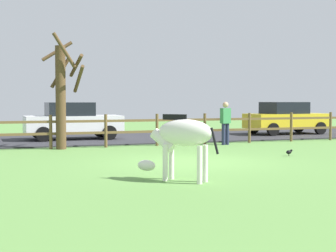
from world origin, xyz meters
TOP-DOWN VIEW (x-y plane):
  - ground_plane at (0.00, 0.00)m, footprint 60.00×60.00m
  - parking_asphalt at (0.00, 9.30)m, footprint 28.00×7.40m
  - paddock_fence at (-0.28, 5.00)m, footprint 21.54×0.11m
  - bare_tree at (-2.82, 4.92)m, footprint 1.32×1.35m
  - zebra at (-1.46, -3.00)m, footprint 1.44×1.56m
  - crow_on_grass at (3.37, 0.32)m, footprint 0.21×0.10m
  - parked_car_yellow at (8.44, 8.34)m, footprint 4.07×2.02m
  - parked_car_white at (-1.88, 8.57)m, footprint 4.02×1.93m
  - visitor_near_fence at (3.28, 4.50)m, footprint 0.39×0.28m

SIDE VIEW (x-z plane):
  - ground_plane at x=0.00m, z-range 0.00..0.00m
  - parking_asphalt at x=0.00m, z-range 0.00..0.05m
  - crow_on_grass at x=3.37m, z-range 0.02..0.23m
  - paddock_fence at x=-0.28m, z-range 0.09..1.28m
  - parked_car_yellow at x=8.44m, z-range 0.06..1.62m
  - parked_car_white at x=-1.88m, z-range 0.06..1.62m
  - visitor_near_fence at x=3.28m, z-range 0.09..1.73m
  - zebra at x=-1.46m, z-range 0.22..1.63m
  - bare_tree at x=-2.82m, z-range 0.01..4.00m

